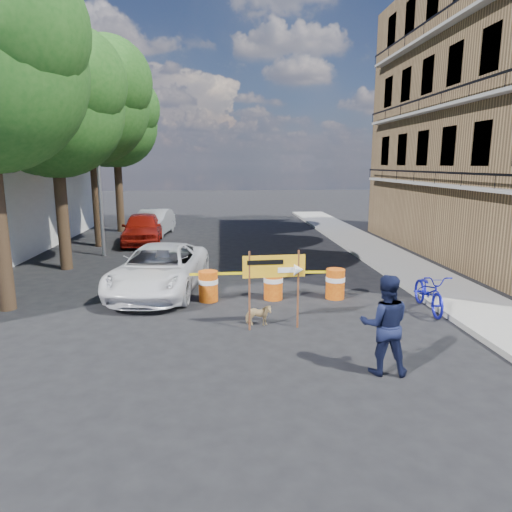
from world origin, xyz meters
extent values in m
plane|color=black|center=(0.00, 0.00, 0.00)|extent=(120.00, 120.00, 0.00)
cube|color=gray|center=(6.20, 6.00, 0.07)|extent=(2.40, 40.00, 0.15)
sphere|color=#1B4F16|center=(-5.89, 1.48, 7.20)|extent=(3.90, 3.90, 3.90)
cylinder|color=#332316|center=(-6.80, 7.00, 2.38)|extent=(0.44, 0.44, 4.76)
sphere|color=#1B4F16|center=(-6.80, 7.00, 5.95)|extent=(5.00, 5.00, 5.00)
sphere|color=#1B4F16|center=(-5.92, 6.50, 6.80)|extent=(3.75, 3.75, 3.75)
sphere|color=#1B4F16|center=(-7.55, 7.62, 5.27)|extent=(3.50, 3.50, 3.50)
cylinder|color=#332316|center=(-6.80, 12.00, 2.66)|extent=(0.44, 0.44, 5.32)
sphere|color=#1B4F16|center=(-6.80, 12.00, 6.65)|extent=(5.40, 5.40, 5.40)
sphere|color=#1B4F16|center=(-5.85, 11.46, 7.60)|extent=(4.05, 4.05, 4.05)
sphere|color=#1B4F16|center=(-7.61, 12.68, 5.89)|extent=(3.78, 3.78, 3.78)
cylinder|color=#332316|center=(-6.80, 17.00, 2.46)|extent=(0.44, 0.44, 4.93)
sphere|color=#1B4F16|center=(-6.80, 17.00, 6.16)|extent=(4.80, 4.80, 4.80)
sphere|color=#1B4F16|center=(-5.96, 16.52, 7.04)|extent=(3.60, 3.60, 3.60)
sphere|color=#1B4F16|center=(-7.52, 17.60, 5.46)|extent=(3.36, 3.36, 3.36)
cylinder|color=gray|center=(-6.00, 9.50, 4.00)|extent=(0.16, 0.16, 8.00)
cylinder|color=gray|center=(-5.50, 9.50, 7.90)|extent=(1.00, 0.12, 0.12)
cube|color=silver|center=(-5.00, 9.50, 7.85)|extent=(0.35, 0.18, 0.12)
cylinder|color=#C93D0B|center=(-2.83, 2.23, 0.45)|extent=(0.56, 0.56, 0.90)
cylinder|color=white|center=(-2.83, 2.23, 0.60)|extent=(0.58, 0.58, 0.14)
cylinder|color=#C93D0B|center=(-1.25, 2.37, 0.45)|extent=(0.56, 0.56, 0.90)
cylinder|color=white|center=(-1.25, 2.37, 0.60)|extent=(0.58, 0.58, 0.14)
cylinder|color=#C93D0B|center=(0.67, 2.40, 0.45)|extent=(0.56, 0.56, 0.90)
cylinder|color=white|center=(0.67, 2.40, 0.60)|extent=(0.58, 0.58, 0.14)
cylinder|color=#C93D0B|center=(2.53, 2.34, 0.45)|extent=(0.56, 0.56, 0.90)
cylinder|color=white|center=(2.53, 2.34, 0.60)|extent=(0.58, 0.58, 0.14)
cylinder|color=#592D19|center=(-0.20, -0.13, 0.98)|extent=(0.05, 0.05, 1.95)
cylinder|color=#592D19|center=(0.99, -0.05, 0.98)|extent=(0.05, 0.05, 1.95)
cube|color=orange|center=(0.40, -0.09, 1.57)|extent=(1.52, 0.13, 0.54)
cube|color=white|center=(0.70, -0.09, 1.48)|extent=(0.43, 0.04, 0.13)
cone|color=white|center=(0.99, -0.07, 1.48)|extent=(0.26, 0.30, 0.28)
cube|color=black|center=(0.18, -0.12, 1.68)|extent=(0.87, 0.07, 0.11)
imported|color=black|center=(2.22, -2.62, 0.97)|extent=(1.06, 0.90, 1.95)
imported|color=#1315A1|center=(4.80, 0.98, 1.04)|extent=(0.82, 1.15, 2.08)
imported|color=tan|center=(0.04, 0.16, 0.27)|extent=(0.69, 0.40, 0.55)
imported|color=white|center=(-2.80, 3.50, 0.73)|extent=(3.10, 5.52, 1.46)
imported|color=maroon|center=(-4.80, 12.54, 0.79)|extent=(2.24, 4.77, 1.58)
imported|color=silver|center=(-4.60, 15.22, 0.73)|extent=(2.04, 4.58, 1.46)
camera|label=1|loc=(-0.87, -10.64, 3.98)|focal=32.00mm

